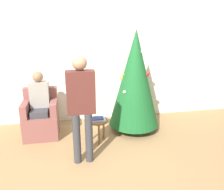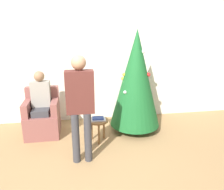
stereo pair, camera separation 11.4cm
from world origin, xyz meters
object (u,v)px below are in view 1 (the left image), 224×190
at_px(person_seated, 40,102).
at_px(christmas_tree, 135,79).
at_px(person_standing, 81,100).
at_px(armchair, 41,118).
at_px(side_stool, 98,123).

bearing_deg(person_seated, christmas_tree, -2.77).
distance_m(person_seated, person_standing, 1.30).
relative_size(armchair, side_stool, 2.16).
height_order(person_standing, side_stool, person_standing).
relative_size(christmas_tree, person_seated, 1.61).
bearing_deg(christmas_tree, person_standing, -140.38).
height_order(christmas_tree, person_standing, christmas_tree).
relative_size(armchair, person_standing, 0.55).
distance_m(armchair, side_stool, 1.17).
height_order(christmas_tree, side_stool, christmas_tree).
distance_m(christmas_tree, person_standing, 1.45).
bearing_deg(armchair, christmas_tree, -3.38).
bearing_deg(christmas_tree, person_seated, 177.23).
height_order(christmas_tree, armchair, christmas_tree).
bearing_deg(person_standing, side_stool, 61.09).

